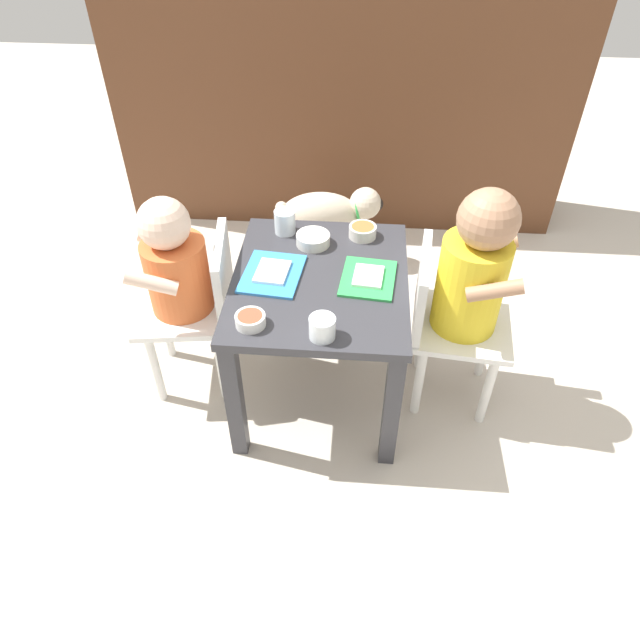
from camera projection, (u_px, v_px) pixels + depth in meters
name	position (u px, v px, depth m)	size (l,w,h in m)	color
ground_plane	(320.00, 387.00, 1.89)	(7.00, 7.00, 0.00)	beige
kitchen_cabinet_back	(342.00, 101.00, 2.41)	(1.86, 0.32, 1.00)	#56331E
dining_table	(320.00, 301.00, 1.64)	(0.48, 0.58, 0.45)	#333338
seated_child_left	(181.00, 273.00, 1.65)	(0.31, 0.31, 0.66)	white
seated_child_right	(469.00, 279.00, 1.57)	(0.31, 0.31, 0.73)	white
dog	(327.00, 215.00, 2.27)	(0.42, 0.21, 0.32)	beige
food_tray_left	(272.00, 274.00, 1.59)	(0.18, 0.21, 0.02)	#388CD8
food_tray_right	(368.00, 278.00, 1.57)	(0.16, 0.19, 0.02)	green
water_cup_left	(285.00, 223.00, 1.74)	(0.06, 0.06, 0.07)	white
water_cup_right	(322.00, 329.00, 1.39)	(0.07, 0.07, 0.06)	white
veggie_bowl_far	(313.00, 239.00, 1.70)	(0.10, 0.10, 0.03)	silver
cereal_bowl_left_side	(363.00, 231.00, 1.73)	(0.08, 0.08, 0.04)	silver
veggie_bowl_near	(250.00, 320.00, 1.43)	(0.08, 0.08, 0.03)	white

